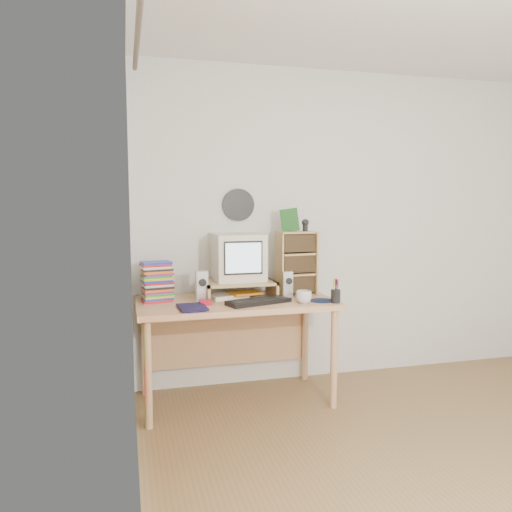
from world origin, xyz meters
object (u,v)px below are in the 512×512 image
cd_rack (296,263)px  desk (234,317)px  crt_monitor (239,257)px  dvd_stack (157,282)px  keyboard (259,301)px  diary (179,307)px  mug (304,297)px

cd_rack → desk: bearing=-178.7°
cd_rack → crt_monitor: bearing=171.0°
desk → dvd_stack: (-0.55, 0.04, 0.28)m
desk → cd_rack: size_ratio=2.91×
desk → crt_monitor: bearing=55.7°
keyboard → cd_rack: size_ratio=0.96×
keyboard → dvd_stack: 0.73m
keyboard → diary: size_ratio=2.13×
crt_monitor → mug: bearing=-45.2°
mug → diary: size_ratio=0.51×
keyboard → mug: mug is taller
keyboard → mug: 0.32m
crt_monitor → keyboard: size_ratio=0.79×
mug → cd_rack: bearing=79.5°
dvd_stack → mug: size_ratio=2.56×
desk → keyboard: (0.13, -0.22, 0.15)m
crt_monitor → keyboard: crt_monitor is taller
dvd_stack → diary: size_ratio=1.32×
cd_rack → diary: 1.01m
cd_rack → diary: size_ratio=2.22×
keyboard → dvd_stack: size_ratio=1.62×
diary → cd_rack: bearing=16.6°
crt_monitor → dvd_stack: size_ratio=1.28×
crt_monitor → diary: (-0.49, -0.37, -0.27)m
desk → crt_monitor: crt_monitor is taller
mug → crt_monitor: bearing=135.6°
desk → dvd_stack: size_ratio=4.91×
crt_monitor → diary: size_ratio=1.68×
cd_rack → diary: cd_rack is taller
desk → mug: bearing=-32.9°
keyboard → dvd_stack: dvd_stack is taller
dvd_stack → mug: (0.98, -0.32, -0.10)m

